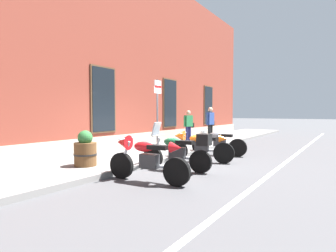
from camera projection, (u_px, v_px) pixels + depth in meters
ground_plane at (166, 162)px, 8.66m from camera, size 140.00×140.00×0.00m
sidewalk at (132, 156)px, 9.47m from camera, size 33.28×2.91×0.15m
lane_stripe at (269, 175)px, 6.86m from camera, size 33.28×0.12×0.01m
brick_pub_facade at (56, 55)px, 11.73m from camera, size 27.28×5.96×8.26m
motorcycle_red_sport at (145, 157)px, 6.22m from camera, size 0.62×2.14×1.07m
motorcycle_green_touring at (179, 151)px, 7.37m from camera, size 0.67×2.08×1.34m
motorcycle_orange_sport at (198, 145)px, 8.75m from camera, size 0.76×2.16×1.01m
motorcycle_grey_naked at (218, 143)px, 10.10m from camera, size 0.62×2.11×0.94m
pedestrian_striped_shirt at (188, 125)px, 13.26m from camera, size 0.65×0.31×1.57m
pedestrian_blue_top at (210, 122)px, 13.45m from camera, size 0.66×0.27×1.73m
parking_sign at (157, 107)px, 9.21m from camera, size 0.36×0.07×2.59m
barrel_planter at (85, 151)px, 7.34m from camera, size 0.63×0.63×0.98m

